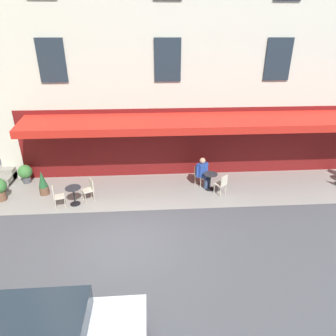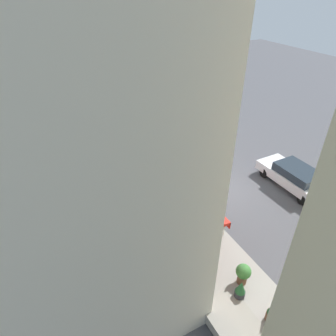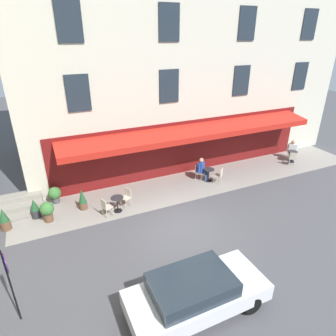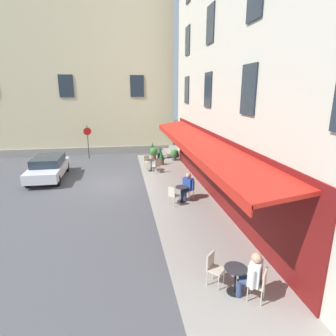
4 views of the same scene
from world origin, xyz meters
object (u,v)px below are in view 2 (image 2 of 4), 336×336
(potted_plant_by_steps, at_px, (212,249))
(parked_car_white, at_px, (295,176))
(cafe_table_near_entrance, at_px, (210,222))
(cafe_table_streetside, at_px, (146,170))
(potted_plant_entrance_left, at_px, (204,281))
(potted_plant_entrance_right, at_px, (240,290))
(cafe_chair_cream_kerbside, at_px, (221,228))
(potted_plant_mid_terrace, at_px, (243,273))
(cafe_table_mid_terrace, at_px, (111,129))
(cafe_chair_cream_near_door, at_px, (150,164))
(seated_patron_in_white, at_px, (105,126))
(seated_companion_in_blue, at_px, (142,170))
(cafe_chair_cream_corner_right, at_px, (198,216))
(cafe_chair_cream_corner_left, at_px, (103,127))
(cafe_chair_cream_under_awning, at_px, (141,174))
(cafe_chair_cream_by_window, at_px, (118,129))
(potted_plant_under_sign, at_px, (273,312))

(potted_plant_by_steps, relative_size, parked_car_white, 0.25)
(cafe_table_near_entrance, bearing_deg, cafe_table_streetside, -171.20)
(potted_plant_entrance_left, bearing_deg, potted_plant_entrance_right, 45.65)
(cafe_chair_cream_kerbside, xyz_separation_m, potted_plant_mid_terrace, (2.46, -0.73, 0.01))
(cafe_table_mid_terrace, xyz_separation_m, cafe_chair_cream_near_door, (6.04, 0.55, 0.06))
(potted_plant_entrance_right, bearing_deg, potted_plant_entrance_left, -134.35)
(cafe_table_near_entrance, height_order, seated_patron_in_white, seated_patron_in_white)
(potted_plant_entrance_right, bearing_deg, cafe_table_near_entrance, 163.25)
(seated_patron_in_white, bearing_deg, cafe_chair_cream_kerbside, 6.43)
(cafe_table_mid_terrace, distance_m, potted_plant_mid_terrace, 15.08)
(potted_plant_mid_terrace, bearing_deg, cafe_chair_cream_kerbside, 163.48)
(seated_companion_in_blue, xyz_separation_m, potted_plant_by_steps, (6.79, 0.30, -0.18))
(seated_companion_in_blue, relative_size, potted_plant_entrance_right, 1.38)
(cafe_table_mid_terrace, bearing_deg, potted_plant_mid_terrace, 1.51)
(cafe_table_near_entrance, xyz_separation_m, cafe_chair_cream_near_door, (-5.98, -0.37, 0.06))
(cafe_chair_cream_kerbside, relative_size, potted_plant_mid_terrace, 0.95)
(cafe_chair_cream_kerbside, height_order, cafe_table_streetside, cafe_chair_cream_kerbside)
(cafe_chair_cream_corner_right, bearing_deg, cafe_chair_cream_corner_left, -174.64)
(cafe_chair_cream_near_door, distance_m, seated_companion_in_blue, 1.06)
(potted_plant_entrance_right, xyz_separation_m, parked_car_white, (-4.22, 7.37, 0.24))
(cafe_table_near_entrance, height_order, cafe_chair_cream_corner_right, cafe_chair_cream_corner_right)
(cafe_table_mid_terrace, bearing_deg, potted_plant_entrance_left, -4.45)
(cafe_table_streetside, height_order, cafe_chair_cream_under_awning, cafe_chair_cream_under_awning)
(cafe_chair_cream_kerbside, distance_m, seated_companion_in_blue, 6.09)
(potted_plant_mid_terrace, bearing_deg, cafe_chair_cream_corner_left, -176.71)
(cafe_chair_cream_corner_right, relative_size, potted_plant_entrance_right, 0.94)
(cafe_chair_cream_kerbside, relative_size, cafe_table_mid_terrace, 1.21)
(seated_companion_in_blue, xyz_separation_m, parked_car_white, (4.68, 7.49, 0.00))
(cafe_chair_cream_by_window, relative_size, parked_car_white, 0.21)
(seated_companion_in_blue, distance_m, potted_plant_by_steps, 6.80)
(potted_plant_entrance_right, bearing_deg, potted_plant_under_sign, 20.20)
(cafe_table_near_entrance, height_order, cafe_table_streetside, same)
(cafe_table_streetside, relative_size, potted_plant_mid_terrace, 0.78)
(cafe_table_near_entrance, height_order, potted_plant_by_steps, potted_plant_by_steps)
(cafe_chair_cream_near_door, distance_m, potted_plant_entrance_right, 9.58)
(potted_plant_under_sign, bearing_deg, cafe_chair_cream_by_window, 179.45)
(potted_plant_entrance_left, bearing_deg, cafe_chair_cream_corner_left, 177.54)
(cafe_chair_cream_corner_right, distance_m, potted_plant_entrance_right, 4.20)
(cafe_chair_cream_corner_left, height_order, seated_patron_in_white, seated_patron_in_white)
(cafe_chair_cream_by_window, height_order, potted_plant_entrance_left, cafe_chair_cream_by_window)
(potted_plant_under_sign, relative_size, potted_plant_by_steps, 0.99)
(cafe_chair_cream_near_door, relative_size, potted_plant_by_steps, 0.85)
(cafe_chair_cream_kerbside, relative_size, cafe_chair_cream_corner_right, 1.00)
(potted_plant_under_sign, distance_m, potted_plant_by_steps, 3.34)
(cafe_chair_cream_by_window, distance_m, cafe_chair_cream_corner_left, 1.26)
(parked_car_white, bearing_deg, potted_plant_mid_terrace, -61.45)
(seated_companion_in_blue, bearing_deg, cafe_table_streetside, 127.86)
(cafe_chair_cream_near_door, relative_size, potted_plant_entrance_left, 1.07)
(cafe_chair_cream_corner_right, bearing_deg, seated_patron_in_white, -175.40)
(cafe_table_near_entrance, distance_m, potted_plant_entrance_right, 3.73)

